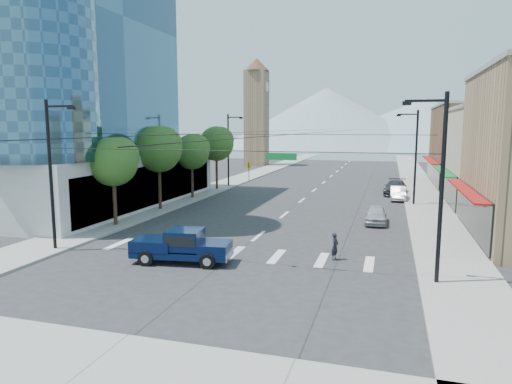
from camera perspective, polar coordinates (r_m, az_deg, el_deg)
ground at (r=25.90m, az=-3.42°, el=-8.54°), size 160.00×160.00×0.00m
sidewalk_left at (r=66.96m, az=-1.52°, el=1.82°), size 4.00×120.00×0.15m
sidewalk_right at (r=63.86m, az=19.45°, el=1.05°), size 4.00×120.00×0.15m
sidewalk_cross at (r=15.93m, az=-19.13°, el=-19.80°), size 28.00×4.00×0.15m
office_tower at (r=51.35m, az=-27.42°, el=15.11°), size 29.50×27.00×30.00m
shop_far at (r=64.42m, az=26.80°, el=5.10°), size 12.00×18.00×10.00m
clock_tower at (r=88.96m, az=0.07°, el=10.20°), size 4.80×4.80×20.40m
mountain_left at (r=174.95m, az=8.77°, el=9.20°), size 80.00×80.00×22.00m
mountain_right at (r=183.70m, az=20.18°, el=8.12°), size 90.00×90.00×18.00m
tree_near at (r=35.40m, az=-17.18°, el=3.83°), size 3.65×3.64×6.71m
tree_midnear at (r=41.37m, az=-11.85°, el=5.42°), size 4.09×4.09×7.52m
tree_midfar at (r=47.68m, az=-7.85°, el=5.13°), size 3.65×3.64×6.71m
tree_far at (r=54.11m, az=-4.82°, el=6.16°), size 4.09×4.09×7.52m
signal_rig at (r=23.97m, az=-3.89°, el=1.46°), size 21.80×0.20×9.00m
lamp_pole_nw at (r=56.71m, az=-3.36°, el=5.60°), size 2.00×0.25×9.00m
lamp_pole_ne at (r=45.46m, az=19.20°, el=4.55°), size 2.00×0.25×9.00m
pickup_truck at (r=25.60m, az=-9.33°, el=-6.58°), size 5.69×2.68×1.86m
pedestrian at (r=26.16m, az=9.84°, el=-6.72°), size 0.51×0.65×1.55m
parked_car_near at (r=36.53m, az=14.77°, el=-2.77°), size 1.67×4.06×1.38m
parked_car_mid at (r=48.91m, az=17.32°, el=-0.15°), size 1.53×4.25×1.39m
parked_car_far at (r=52.77m, az=17.02°, el=0.56°), size 2.66×5.65×1.59m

